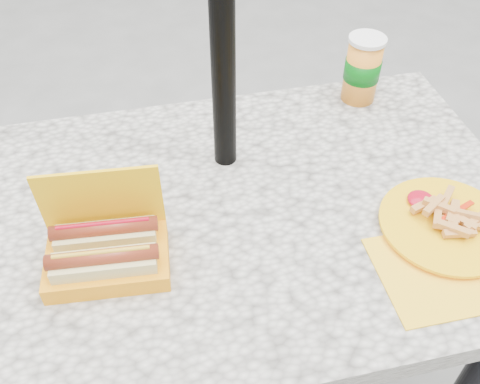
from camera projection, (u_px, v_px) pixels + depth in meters
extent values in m
plane|color=slate|center=(241.00, 376.00, 1.64)|extent=(60.00, 60.00, 0.00)
cube|color=beige|center=(241.00, 216.00, 1.13)|extent=(1.20, 0.80, 0.05)
cylinder|color=black|center=(475.00, 380.00, 1.26)|extent=(0.07, 0.07, 0.70)
cylinder|color=black|center=(47.00, 258.00, 1.52)|extent=(0.07, 0.07, 0.70)
cylinder|color=black|center=(375.00, 203.00, 1.68)|extent=(0.07, 0.07, 0.70)
cylinder|color=black|center=(222.00, 14.00, 0.98)|extent=(0.05, 0.05, 2.20)
cube|color=#F6B70C|center=(108.00, 260.00, 0.99)|extent=(0.23, 0.16, 0.04)
cube|color=#F6B70C|center=(101.00, 199.00, 0.97)|extent=(0.22, 0.03, 0.14)
cube|color=#D6C881|center=(105.00, 267.00, 0.95)|extent=(0.19, 0.07, 0.05)
cylinder|color=#953413|center=(102.00, 257.00, 0.93)|extent=(0.20, 0.05, 0.03)
cylinder|color=gold|center=(101.00, 252.00, 0.92)|extent=(0.17, 0.02, 0.01)
cube|color=#D6C881|center=(107.00, 238.00, 1.00)|extent=(0.19, 0.07, 0.05)
cylinder|color=#953413|center=(104.00, 229.00, 0.98)|extent=(0.20, 0.05, 0.03)
cylinder|color=#A8091D|center=(103.00, 224.00, 0.97)|extent=(0.17, 0.02, 0.01)
cube|color=yellow|center=(434.00, 272.00, 0.99)|extent=(0.21, 0.21, 0.00)
cylinder|color=#F6B70C|center=(445.00, 225.00, 1.06)|extent=(0.25, 0.25, 0.01)
cylinder|color=#F6B70C|center=(446.00, 224.00, 1.06)|extent=(0.26, 0.26, 0.01)
cube|color=#DB893F|center=(439.00, 206.00, 1.05)|extent=(0.05, 0.05, 0.01)
cube|color=#DB893F|center=(424.00, 205.00, 1.07)|extent=(0.06, 0.03, 0.01)
cube|color=#DB893F|center=(446.00, 211.00, 1.06)|extent=(0.06, 0.05, 0.01)
cube|color=#DB893F|center=(455.00, 213.00, 1.05)|extent=(0.04, 0.06, 0.01)
cube|color=#DB893F|center=(438.00, 215.00, 1.05)|extent=(0.05, 0.06, 0.02)
cube|color=#DB893F|center=(447.00, 197.00, 1.08)|extent=(0.05, 0.05, 0.01)
cube|color=#DB893F|center=(454.00, 220.00, 1.04)|extent=(0.05, 0.06, 0.02)
cube|color=#DB893F|center=(451.00, 212.00, 1.05)|extent=(0.05, 0.06, 0.02)
cube|color=#DB893F|center=(475.00, 221.00, 1.04)|extent=(0.06, 0.04, 0.01)
cube|color=#DB893F|center=(454.00, 221.00, 1.05)|extent=(0.06, 0.04, 0.02)
cube|color=#DB893F|center=(453.00, 229.00, 1.02)|extent=(0.06, 0.05, 0.01)
cube|color=#DB893F|center=(461.00, 220.00, 1.04)|extent=(0.05, 0.06, 0.02)
cube|color=#DB893F|center=(459.00, 233.00, 1.02)|extent=(0.06, 0.03, 0.02)
cube|color=#DB893F|center=(451.00, 219.00, 1.05)|extent=(0.06, 0.02, 0.01)
cube|color=#DB893F|center=(440.00, 211.00, 1.07)|extent=(0.05, 0.06, 0.01)
cube|color=#DB893F|center=(434.00, 205.00, 1.05)|extent=(0.06, 0.05, 0.01)
cube|color=#DB893F|center=(452.00, 218.00, 1.04)|extent=(0.05, 0.06, 0.02)
cube|color=#DB893F|center=(464.00, 214.00, 1.04)|extent=(0.06, 0.05, 0.02)
cube|color=#DB893F|center=(480.00, 226.00, 1.04)|extent=(0.06, 0.04, 0.02)
ellipsoid|color=#A8091D|center=(421.00, 200.00, 1.09)|extent=(0.05, 0.05, 0.02)
cube|color=red|center=(454.00, 213.00, 1.05)|extent=(0.11, 0.05, 0.00)
cylinder|color=orange|center=(362.00, 71.00, 1.34)|extent=(0.09, 0.09, 0.16)
cylinder|color=#025E0D|center=(362.00, 69.00, 1.33)|extent=(0.09, 0.09, 0.05)
cylinder|color=white|center=(368.00, 39.00, 1.27)|extent=(0.09, 0.09, 0.01)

